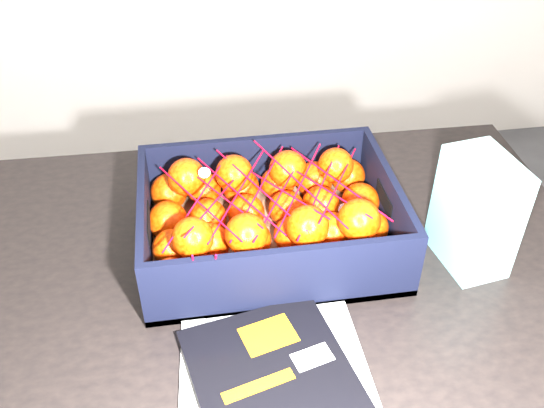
{
  "coord_description": "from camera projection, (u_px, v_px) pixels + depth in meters",
  "views": [
    {
      "loc": [
        0.06,
        -0.46,
        1.45
      ],
      "look_at": [
        0.17,
        0.29,
        0.86
      ],
      "focal_mm": 40.25,
      "sensor_mm": 36.0,
      "label": 1
    }
  ],
  "objects": [
    {
      "name": "produce_crate",
      "position": [
        269.0,
        227.0,
        1.03
      ],
      "size": [
        0.42,
        0.31,
        0.12
      ],
      "color": "#8F6242",
      "rests_on": "table"
    },
    {
      "name": "retail_carton",
      "position": [
        476.0,
        213.0,
        0.96
      ],
      "size": [
        0.1,
        0.14,
        0.19
      ],
      "primitive_type": "cube",
      "rotation": [
        0.0,
        0.0,
        0.15
      ],
      "color": "silver",
      "rests_on": "table"
    },
    {
      "name": "room_shell",
      "position": [
        109.0,
        59.0,
        0.47
      ],
      "size": [
        3.54,
        3.54,
        2.5
      ],
      "color": "silver",
      "rests_on": "ground"
    },
    {
      "name": "clementine_heap",
      "position": [
        270.0,
        217.0,
        1.02
      ],
      "size": [
        0.4,
        0.3,
        0.12
      ],
      "color": "red",
      "rests_on": "produce_crate"
    },
    {
      "name": "table",
      "position": [
        246.0,
        316.0,
        1.05
      ],
      "size": [
        1.22,
        0.82,
        0.75
      ],
      "color": "black",
      "rests_on": "ground"
    },
    {
      "name": "magazine_stack",
      "position": [
        278.0,
        391.0,
        0.81
      ],
      "size": [
        0.27,
        0.32,
        0.02
      ],
      "color": "silver",
      "rests_on": "table"
    },
    {
      "name": "mesh_net",
      "position": [
        266.0,
        194.0,
        0.97
      ],
      "size": [
        0.35,
        0.28,
        0.09
      ],
      "color": "red",
      "rests_on": "clementine_heap"
    }
  ]
}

